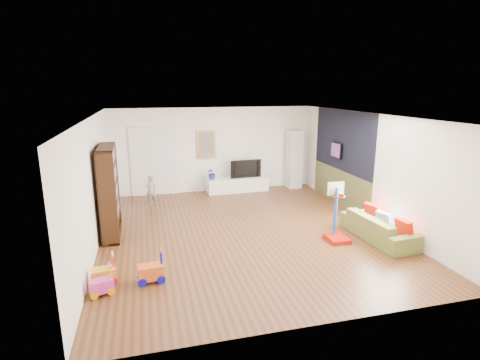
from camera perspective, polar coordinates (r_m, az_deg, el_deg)
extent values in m
cube|color=brown|center=(8.94, 0.65, -7.78)|extent=(6.50, 7.50, 0.00)
cube|color=white|center=(8.32, 0.70, 9.76)|extent=(6.50, 7.50, 0.00)
cube|color=white|center=(12.12, -3.97, 4.61)|extent=(6.50, 0.00, 2.70)
cube|color=white|center=(5.17, 11.69, -8.60)|extent=(6.50, 0.00, 2.70)
cube|color=silver|center=(8.32, -21.49, -0.65)|extent=(0.00, 7.50, 2.70)
cube|color=white|center=(9.87, 19.22, 1.72)|extent=(0.00, 7.50, 2.70)
cube|color=black|center=(10.95, 15.34, 5.80)|extent=(0.01, 3.20, 1.70)
cube|color=brown|center=(11.21, 14.91, -1.04)|extent=(0.01, 3.20, 1.00)
cube|color=white|center=(11.94, -12.91, 2.69)|extent=(1.45, 0.06, 2.10)
cube|color=gold|center=(12.01, -5.12, 5.47)|extent=(0.62, 0.06, 0.92)
cube|color=#7F3F8C|center=(11.14, 14.45, 4.42)|extent=(0.04, 0.56, 0.46)
cube|color=white|center=(12.17, -0.38, -0.69)|extent=(2.01, 0.57, 0.46)
cube|color=silver|center=(12.67, 8.25, 3.17)|extent=(0.47, 0.47, 1.94)
cube|color=#311A0C|center=(8.91, -19.33, -1.69)|extent=(0.39, 1.41, 2.06)
imported|color=olive|center=(8.93, 20.36, -6.80)|extent=(0.86, 1.94, 0.55)
cube|color=#B41309|center=(8.45, 14.82, -4.86)|extent=(0.46, 0.55, 1.30)
cube|color=#FFA827|center=(7.01, -20.13, -12.69)|extent=(0.43, 0.31, 0.53)
cube|color=#E45921|center=(6.82, -13.48, -12.69)|extent=(0.46, 0.30, 0.59)
cube|color=#E0369C|center=(6.69, -20.45, -14.19)|extent=(0.42, 0.32, 0.50)
imported|color=gray|center=(10.99, -13.43, -1.55)|extent=(0.38, 0.33, 0.89)
imported|color=black|center=(12.13, 0.75, 1.81)|extent=(1.02, 0.19, 0.59)
imported|color=navy|center=(11.91, -4.25, 1.07)|extent=(0.40, 0.37, 0.40)
cube|color=red|center=(8.58, 23.73, -6.84)|extent=(0.14, 0.42, 0.41)
cube|color=silver|center=(8.98, 21.09, -5.67)|extent=(0.18, 0.38, 0.36)
cube|color=red|center=(9.45, 19.54, -4.58)|extent=(0.22, 0.41, 0.40)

